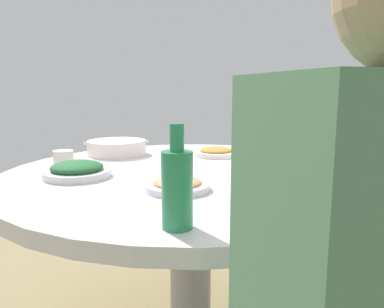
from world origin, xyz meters
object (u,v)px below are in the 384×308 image
object	(u,v)px
dish_tofu_braise	(216,152)
tea_cup_far	(63,157)
dish_greens	(77,170)
tea_cup_near	(377,185)
round_dining_table	(190,202)
rice_bowl	(287,157)
soup_bowl	(117,148)
green_bottle	(177,187)
dish_shrimp	(177,185)

from	to	relation	value
dish_tofu_braise	tea_cup_far	xyz separation A→B (m)	(-0.20, -0.59, 0.01)
dish_greens	tea_cup_near	bearing A→B (deg)	40.56
round_dining_table	rice_bowl	size ratio (longest dim) A/B	4.27
dish_tofu_braise	tea_cup_near	distance (m)	0.74
soup_bowl	green_bottle	size ratio (longest dim) A/B	1.18
dish_greens	round_dining_table	bearing A→B (deg)	67.42
soup_bowl	dish_greens	bearing A→B (deg)	-42.09
rice_bowl	soup_bowl	distance (m)	0.74
rice_bowl	soup_bowl	world-z (taller)	rice_bowl
rice_bowl	soup_bowl	size ratio (longest dim) A/B	1.19
dish_greens	dish_tofu_braise	world-z (taller)	dish_greens
rice_bowl	tea_cup_far	bearing A→B (deg)	-132.49
rice_bowl	green_bottle	distance (m)	0.70
rice_bowl	dish_tofu_braise	bearing A→B (deg)	-175.53
dish_shrimp	dish_tofu_braise	bearing A→B (deg)	129.91
round_dining_table	tea_cup_far	size ratio (longest dim) A/B	16.89
tea_cup_near	dish_shrimp	bearing A→B (deg)	-131.29
dish_greens	dish_tofu_braise	xyz separation A→B (m)	(-0.05, 0.63, -0.01)
round_dining_table	tea_cup_far	xyz separation A→B (m)	(-0.40, -0.32, 0.14)
soup_bowl	dish_shrimp	xyz separation A→B (m)	(0.65, -0.11, -0.01)
dish_greens	tea_cup_far	xyz separation A→B (m)	(-0.25, 0.03, 0.00)
rice_bowl	green_bottle	world-z (taller)	green_bottle
green_bottle	tea_cup_near	xyz separation A→B (m)	(0.11, 0.58, -0.06)
dish_greens	tea_cup_near	distance (m)	0.91
dish_greens	dish_shrimp	distance (m)	0.37
dish_tofu_braise	rice_bowl	bearing A→B (deg)	4.47
soup_bowl	dish_tofu_braise	bearing A→B (deg)	51.28
rice_bowl	tea_cup_far	world-z (taller)	rice_bowl
dish_greens	dish_shrimp	bearing A→B (deg)	28.52
dish_shrimp	tea_cup_near	world-z (taller)	tea_cup_near
green_bottle	tea_cup_near	distance (m)	0.59
rice_bowl	dish_tofu_braise	xyz separation A→B (m)	(-0.37, -0.03, -0.03)
dish_tofu_braise	green_bottle	distance (m)	0.88
round_dining_table	green_bottle	world-z (taller)	green_bottle
soup_bowl	green_bottle	world-z (taller)	green_bottle
rice_bowl	tea_cup_far	xyz separation A→B (m)	(-0.57, -0.62, -0.02)
tea_cup_far	green_bottle	bearing A→B (deg)	-1.43
green_bottle	tea_cup_near	world-z (taller)	green_bottle
round_dining_table	soup_bowl	world-z (taller)	soup_bowl
round_dining_table	dish_tofu_braise	bearing A→B (deg)	125.33
round_dining_table	dish_shrimp	xyz separation A→B (m)	(0.18, -0.17, 0.13)
dish_tofu_braise	tea_cup_near	world-z (taller)	tea_cup_near
green_bottle	dish_shrimp	bearing A→B (deg)	146.58
dish_tofu_braise	tea_cup_far	distance (m)	0.63
rice_bowl	dish_tofu_braise	distance (m)	0.37
green_bottle	tea_cup_far	distance (m)	0.83
tea_cup_far	dish_tofu_braise	bearing A→B (deg)	71.04
green_bottle	tea_cup_near	size ratio (longest dim) A/B	3.29
dish_tofu_braise	green_bottle	size ratio (longest dim) A/B	0.90
round_dining_table	rice_bowl	distance (m)	0.38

